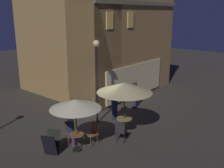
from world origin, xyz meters
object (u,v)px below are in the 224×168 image
at_px(patio_umbrella_1, 76,104).
at_px(cafe_table_0, 124,123).
at_px(patron_standing_1, 134,94).
at_px(cafe_table_1, 77,139).
at_px(cafe_chair_1, 70,130).
at_px(cafe_chair_0, 120,130).
at_px(patron_seated_0, 71,129).
at_px(street_lamp_near_corner, 97,65).
at_px(menu_sandwich_board, 51,143).
at_px(patio_umbrella_0, 125,88).
at_px(cafe_chair_2, 93,132).
at_px(patron_standing_2, 115,103).

bearing_deg(patio_umbrella_1, cafe_table_0, -12.96).
height_order(patio_umbrella_1, patron_standing_1, patio_umbrella_1).
relative_size(cafe_table_1, cafe_chair_1, 0.75).
xyz_separation_m(cafe_chair_0, patron_seated_0, (-1.49, 1.53, 0.14)).
distance_m(street_lamp_near_corner, patron_standing_1, 3.69).
bearing_deg(menu_sandwich_board, cafe_chair_0, -57.69).
bearing_deg(patron_seated_0, patio_umbrella_0, 81.58).
relative_size(menu_sandwich_board, cafe_chair_1, 0.98).
xyz_separation_m(street_lamp_near_corner, patio_umbrella_1, (-2.57, -1.29, -1.01)).
xyz_separation_m(street_lamp_near_corner, cafe_chair_2, (-1.75, -1.44, -2.44)).
height_order(patio_umbrella_1, cafe_chair_1, patio_umbrella_1).
distance_m(menu_sandwich_board, patron_standing_2, 4.42).
xyz_separation_m(street_lamp_near_corner, patron_standing_1, (2.99, -0.18, -2.15)).
distance_m(cafe_table_0, patron_standing_2, 1.83).
height_order(patio_umbrella_1, cafe_chair_0, patio_umbrella_1).
bearing_deg(patron_standing_2, cafe_table_0, 122.66).
bearing_deg(cafe_chair_2, patron_standing_2, -148.12).
bearing_deg(cafe_table_0, patron_standing_2, 54.34).
distance_m(cafe_table_0, patio_umbrella_1, 2.88).
xyz_separation_m(cafe_table_1, cafe_chair_1, (0.26, 0.75, 0.10)).
xyz_separation_m(cafe_chair_1, cafe_chair_2, (0.55, -0.90, 0.00)).
relative_size(street_lamp_near_corner, cafe_chair_1, 4.42).
relative_size(patio_umbrella_1, patron_standing_2, 1.23).
bearing_deg(patron_standing_2, patio_umbrella_1, 82.84).
bearing_deg(patron_standing_2, cafe_chair_0, 114.06).
bearing_deg(cafe_chair_0, patron_standing_1, 1.56).
distance_m(patio_umbrella_1, patron_standing_1, 5.78).
xyz_separation_m(street_lamp_near_corner, cafe_chair_1, (-2.30, -0.55, -2.44)).
bearing_deg(cafe_table_1, menu_sandwich_board, 150.92).
xyz_separation_m(patio_umbrella_1, cafe_chair_2, (0.81, -0.15, -1.43)).
height_order(cafe_table_0, patron_standing_1, patron_standing_1).
distance_m(menu_sandwich_board, patio_umbrella_1, 1.84).
bearing_deg(cafe_chair_1, patio_umbrella_1, 0.00).
xyz_separation_m(cafe_table_0, patron_seated_0, (-2.22, 1.17, 0.13)).
distance_m(cafe_chair_2, patron_standing_2, 2.89).
xyz_separation_m(menu_sandwich_board, patron_standing_2, (4.38, 0.40, 0.42)).
height_order(street_lamp_near_corner, cafe_chair_2, street_lamp_near_corner).
xyz_separation_m(cafe_table_0, cafe_chair_0, (-0.72, -0.36, -0.01)).
bearing_deg(cafe_chair_1, menu_sandwich_board, -58.75).
relative_size(cafe_table_1, cafe_chair_2, 0.74).
height_order(patio_umbrella_1, cafe_chair_2, patio_umbrella_1).
relative_size(menu_sandwich_board, patron_seated_0, 0.77).
relative_size(cafe_table_0, patron_standing_1, 0.46).
bearing_deg(cafe_table_1, patron_standing_1, 11.38).
relative_size(menu_sandwich_board, patron_standing_2, 0.53).
distance_m(cafe_chair_1, patron_standing_2, 3.24).
distance_m(cafe_table_1, patron_seated_0, 0.68).
height_order(cafe_table_1, patron_seated_0, patron_seated_0).
bearing_deg(cafe_chair_1, cafe_chair_0, 60.32).
xyz_separation_m(menu_sandwich_board, cafe_chair_1, (1.17, 0.25, 0.09)).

